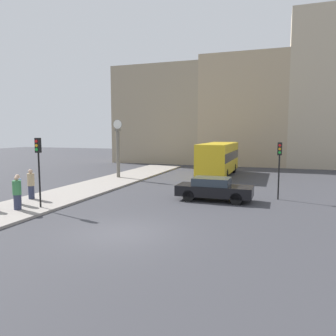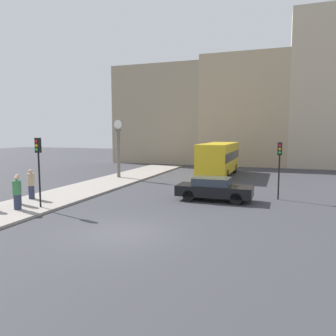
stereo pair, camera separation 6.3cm
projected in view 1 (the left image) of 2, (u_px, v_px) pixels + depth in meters
name	position (u px, v px, depth m)	size (l,w,h in m)	color
ground_plane	(122.00, 233.00, 13.15)	(120.00, 120.00, 0.00)	#38383D
sidewalk_corner	(109.00, 182.00, 26.02)	(3.91, 26.62, 0.13)	gray
building_row	(241.00, 106.00, 39.77)	(30.51, 5.00, 17.32)	gray
sedan_car	(214.00, 189.00, 19.29)	(4.41, 1.74, 1.36)	black
bus_distant	(218.00, 157.00, 30.38)	(2.56, 8.39, 3.00)	gold
traffic_light_near	(38.00, 158.00, 16.79)	(0.26, 0.24, 3.61)	black
traffic_light_far	(279.00, 159.00, 19.38)	(0.26, 0.24, 3.42)	black
street_clock	(118.00, 149.00, 28.18)	(0.84, 0.39, 4.98)	#666056
pedestrian_tan_coat	(31.00, 184.00, 19.13)	(0.39, 0.39, 1.75)	#2D334C
pedestrian_green_hoodie	(17.00, 193.00, 16.48)	(0.42, 0.42, 1.69)	#2D334C
pedestrian_blue_stripe	(18.00, 189.00, 17.72)	(0.35, 0.35, 1.63)	#2D334C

